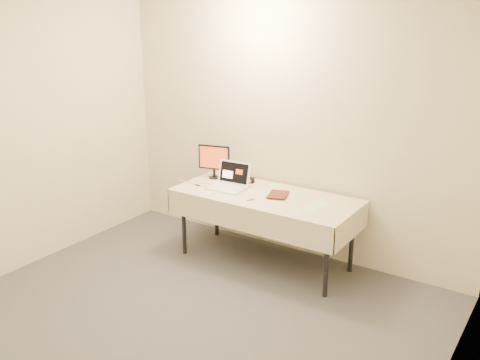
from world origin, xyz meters
The scene contains 9 objects.
back_wall centered at (0.00, 2.50, 1.35)m, with size 4.00×0.10×2.70m, color beige.
table centered at (0.00, 2.05, 0.68)m, with size 1.86×0.81×0.74m.
laptop centered at (-0.42, 2.04, 0.80)m, with size 0.39×0.34×0.26m.
monitor centered at (-0.75, 2.21, 0.95)m, with size 0.35×0.15×0.37m.
book centered at (0.04, 2.05, 0.86)m, with size 0.18×0.02×0.25m, color maroon.
alarm_clock centered at (-0.36, 2.29, 0.77)m, with size 0.14×0.07×0.06m.
clicker centered at (-0.04, 1.83, 0.75)m, with size 0.04×0.09×0.02m, color #B7B7B9.
paper_form centered at (0.57, 2.03, 0.74)m, with size 0.12×0.30×0.00m, color #B5E3B5.
usb_dongle centered at (-0.75, 1.90, 0.74)m, with size 0.06×0.02×0.01m, color black.
Camera 1 is at (2.56, -2.28, 2.51)m, focal length 40.00 mm.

